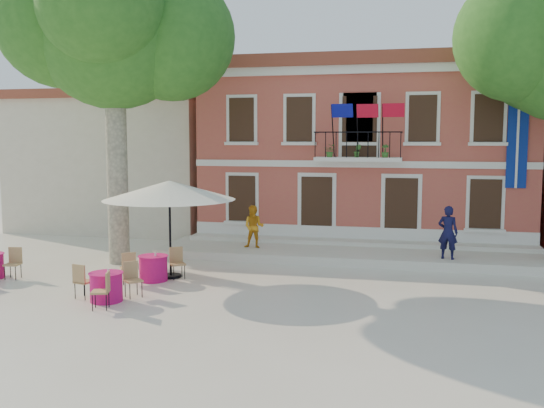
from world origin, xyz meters
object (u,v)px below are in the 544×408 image
(patio_umbrella, at_px, (169,191))
(pedestrian_navy, at_px, (448,232))
(pedestrian_orange, at_px, (254,227))
(cafe_table_0, at_px, (153,267))
(plane_tree_west, at_px, (113,30))
(cafe_table_1, at_px, (106,285))

(patio_umbrella, distance_m, pedestrian_navy, 9.16)
(pedestrian_orange, xyz_separation_m, cafe_table_0, (-1.97, -4.42, -0.66))
(pedestrian_navy, height_order, pedestrian_orange, pedestrian_navy)
(pedestrian_navy, distance_m, pedestrian_orange, 6.77)
(patio_umbrella, bearing_deg, plane_tree_west, 147.37)
(pedestrian_navy, relative_size, cafe_table_1, 0.97)
(pedestrian_orange, bearing_deg, pedestrian_navy, -6.19)
(plane_tree_west, bearing_deg, pedestrian_orange, 27.91)
(patio_umbrella, height_order, pedestrian_navy, patio_umbrella)
(patio_umbrella, xyz_separation_m, cafe_table_1, (-0.57, -2.99, -2.26))
(patio_umbrella, bearing_deg, pedestrian_orange, 66.92)
(patio_umbrella, distance_m, pedestrian_orange, 4.50)
(patio_umbrella, xyz_separation_m, pedestrian_orange, (1.65, 3.87, -1.61))
(patio_umbrella, height_order, cafe_table_1, patio_umbrella)
(pedestrian_navy, relative_size, pedestrian_orange, 1.14)
(patio_umbrella, bearing_deg, cafe_table_0, -120.42)
(cafe_table_1, bearing_deg, plane_tree_west, 113.20)
(plane_tree_west, xyz_separation_m, pedestrian_orange, (4.21, 2.23, -6.78))
(cafe_table_1, bearing_deg, cafe_table_0, 84.20)
(pedestrian_orange, bearing_deg, cafe_table_1, -109.71)
(patio_umbrella, xyz_separation_m, pedestrian_navy, (8.40, 3.34, -1.51))
(pedestrian_orange, height_order, cafe_table_1, pedestrian_orange)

